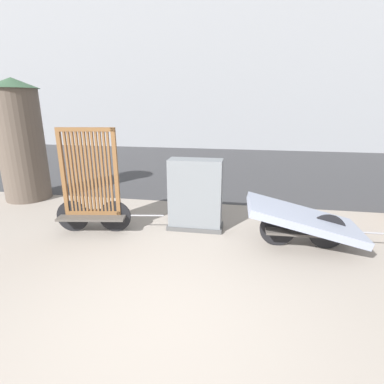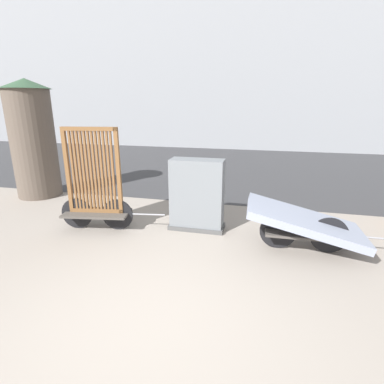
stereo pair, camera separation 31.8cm
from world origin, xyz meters
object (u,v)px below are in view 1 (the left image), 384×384
bike_cart_with_mattress (303,220)px  utility_cabinet (195,197)px  bike_cart_with_bedframe (92,194)px  advertising_column (21,140)px

bike_cart_with_mattress → utility_cabinet: size_ratio=1.66×
bike_cart_with_mattress → utility_cabinet: (-1.88, 0.46, 0.16)m
utility_cabinet → bike_cart_with_bedframe: bearing=-165.9°
bike_cart_with_bedframe → utility_cabinet: 1.90m
advertising_column → bike_cart_with_mattress: bearing=-14.3°
bike_cart_with_mattress → advertising_column: advertising_column is taller
bike_cart_with_bedframe → advertising_column: size_ratio=0.69×
bike_cart_with_mattress → utility_cabinet: utility_cabinet is taller
bike_cart_with_mattress → bike_cart_with_bedframe: bearing=178.2°
bike_cart_with_mattress → utility_cabinet: 1.94m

